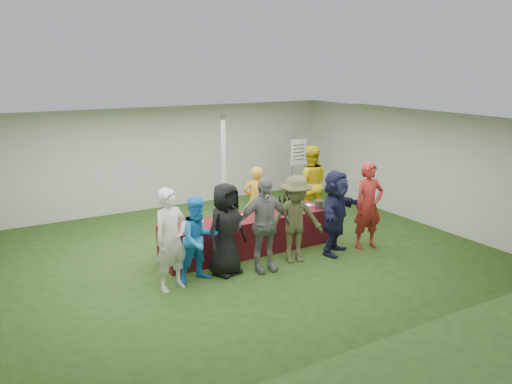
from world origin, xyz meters
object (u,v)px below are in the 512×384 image
staff_pourer (256,200)px  customer_4 (296,219)px  customer_2 (226,229)px  customer_6 (368,206)px  customer_0 (171,240)px  customer_5 (336,212)px  serving_table (248,235)px  staff_back (310,184)px  wine_list_sign (299,157)px  dump_bucket (319,204)px  customer_3 (264,224)px  customer_1 (199,239)px

staff_pourer → customer_4: (-0.18, -1.84, 0.08)m
customer_2 → customer_6: bearing=-21.1°
customer_0 → customer_5: customer_0 is taller
serving_table → staff_back: staff_back is taller
wine_list_sign → staff_back: bearing=-114.2°
customer_0 → customer_6: 4.27m
dump_bucket → customer_5: customer_5 is taller
serving_table → customer_3: (-0.20, -0.98, 0.52)m
customer_1 → customer_3: (1.23, -0.17, 0.12)m
staff_pourer → customer_5: (0.77, -1.87, 0.09)m
customer_3 → customer_5: bearing=6.6°
serving_table → customer_6: (2.30, -1.02, 0.54)m
staff_pourer → customer_2: 2.34m
customer_2 → customer_5: 2.38m
staff_pourer → customer_4: bearing=108.6°
staff_pourer → customer_6: size_ratio=0.85×
dump_bucket → staff_back: (0.73, 1.34, 0.10)m
dump_bucket → customer_3: 1.99m
customer_5 → customer_6: size_ratio=0.95×
serving_table → customer_6: 2.58m
wine_list_sign → customer_2: bearing=-139.6°
customer_0 → customer_5: bearing=-17.8°
dump_bucket → customer_4: bearing=-147.6°
customer_1 → dump_bucket: bearing=4.5°
customer_0 → customer_6: bearing=-18.8°
customer_0 → staff_pourer: bearing=17.0°
customer_0 → customer_4: size_ratio=1.04×
customer_3 → customer_5: size_ratio=1.04×
customer_2 → customer_6: size_ratio=0.94×
staff_back → customer_0: (-4.33, -1.99, -0.05)m
customer_1 → serving_table: bearing=23.1°
dump_bucket → customer_1: size_ratio=0.14×
customer_3 → dump_bucket: bearing=27.8°
wine_list_sign → customer_1: size_ratio=1.16×
dump_bucket → wine_list_sign: wine_list_sign is taller
staff_pourer → customer_2: size_ratio=0.91×
wine_list_sign → staff_pourer: bearing=-144.8°
customer_6 → serving_table: bearing=165.0°
customer_2 → staff_pourer: bearing=30.1°
staff_back → customer_6: staff_back is taller
staff_back → customer_2: 3.74m
wine_list_sign → customer_4: bearing=-125.4°
customer_4 → customer_5: 0.95m
staff_pourer → staff_back: staff_back is taller
staff_back → customer_4: size_ratio=1.09×
staff_pourer → customer_0: bearing=58.1°
customer_2 → customer_6: (3.17, -0.26, 0.05)m
wine_list_sign → customer_5: wine_list_sign is taller
customer_2 → customer_5: bearing=-20.6°
staff_back → customer_5: (-0.86, -2.06, -0.07)m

